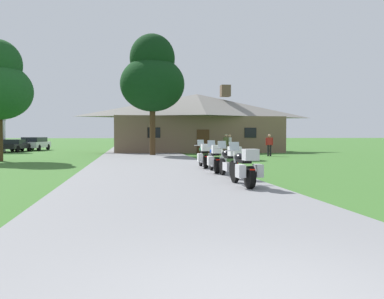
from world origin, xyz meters
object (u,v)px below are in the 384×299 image
Objects in this scene: motorcycle_blue_third_in_row at (215,159)px; motorcycle_green_farthest_in_row at (204,156)px; motorcycle_black_nearest_to_camera at (245,168)px; parked_black_sedan_far_left at (15,145)px; tree_by_lodge_front at (152,77)px; bystander_olive_shirt_near_lodge at (226,143)px; motorcycle_black_second_in_row at (229,162)px; bystander_white_shirt_beside_signpost at (230,143)px; parked_white_suv_far_left at (35,143)px; bystander_red_shirt_by_tree at (269,144)px.

motorcycle_blue_third_in_row is 2.44m from motorcycle_green_farthest_in_row.
parked_black_sedan_far_left is at bearing 113.46° from motorcycle_black_nearest_to_camera.
tree_by_lodge_front is (-1.65, 13.02, 5.53)m from motorcycle_green_farthest_in_row.
motorcycle_black_nearest_to_camera is 1.24× the size of bystander_olive_shirt_near_lodge.
motorcycle_black_second_in_row is 4.46m from motorcycle_green_farthest_in_row.
bystander_white_shirt_beside_signpost reaches higher than parked_white_suv_far_left.
tree_by_lodge_front is (-6.22, -1.38, 5.19)m from bystander_olive_shirt_near_lodge.
parked_black_sedan_far_left is (-1.12, -3.47, -0.13)m from parked_white_suv_far_left.
motorcycle_green_farthest_in_row is 15.10m from bystander_olive_shirt_near_lodge.
parked_white_suv_far_left is (-13.27, 28.54, 0.17)m from motorcycle_blue_third_in_row.
motorcycle_green_farthest_in_row is 15.07m from bystander_white_shirt_beside_signpost.
parked_white_suv_far_left reaches higher than motorcycle_blue_third_in_row.
motorcycle_black_nearest_to_camera reaches higher than parked_black_sedan_far_left.
tree_by_lodge_front reaches higher than bystander_red_shirt_by_tree.
bystander_red_shirt_by_tree is (7.18, 17.87, 0.32)m from motorcycle_black_nearest_to_camera.
bystander_white_shirt_beside_signpost reaches higher than parked_black_sedan_far_left.
bystander_olive_shirt_near_lodge is at bearing -43.88° from bystander_red_shirt_by_tree.
tree_by_lodge_front is at bearing 98.25° from motorcycle_green_farthest_in_row.
motorcycle_blue_third_in_row is at bearing 89.40° from motorcycle_black_second_in_row.
motorcycle_black_nearest_to_camera is 20.91m from tree_by_lodge_front.
bystander_olive_shirt_near_lodge reaches higher than motorcycle_black_nearest_to_camera.
motorcycle_green_farthest_in_row is at bearing -82.79° from tree_by_lodge_front.
motorcycle_black_second_in_row is 33.35m from parked_white_suv_far_left.
motorcycle_black_second_in_row reaches higher than parked_black_sedan_far_left.
tree_by_lodge_front is 18.31m from parked_white_suv_far_left.
motorcycle_black_nearest_to_camera is at bearing -61.13° from parked_white_suv_far_left.
motorcycle_green_farthest_in_row reaches higher than parked_black_sedan_far_left.
motorcycle_green_farthest_in_row is at bearing -63.48° from bystander_olive_shirt_near_lodge.
tree_by_lodge_front is 1.97× the size of parked_white_suv_far_left.
motorcycle_black_second_in_row is 19.38m from bystander_olive_shirt_near_lodge.
parked_white_suv_far_left is 1.08× the size of parked_black_sedan_far_left.
motorcycle_green_farthest_in_row is 26.82m from parked_black_sedan_far_left.
motorcycle_black_nearest_to_camera is at bearing -89.94° from motorcycle_green_farthest_in_row.
parked_black_sedan_far_left is at bearing -17.36° from bystander_red_shirt_by_tree.
bystander_olive_shirt_near_lodge reaches higher than motorcycle_black_second_in_row.
motorcycle_black_second_in_row is 0.43× the size of parked_white_suv_far_left.
bystander_olive_shirt_near_lodge reaches higher than parked_black_sedan_far_left.
motorcycle_black_second_in_row and motorcycle_blue_third_in_row have the same top height.
bystander_red_shirt_by_tree is (6.97, 15.23, 0.31)m from motorcycle_black_second_in_row.
tree_by_lodge_front is (-6.50, -1.25, 5.21)m from bystander_white_shirt_beside_signpost.
bystander_olive_shirt_near_lodge is at bearing 12.48° from tree_by_lodge_front.
motorcycle_blue_third_in_row is at bearing -88.95° from motorcycle_green_farthest_in_row.
motorcycle_black_nearest_to_camera is 0.47× the size of parked_black_sedan_far_left.
bystander_olive_shirt_near_lodge reaches higher than motorcycle_blue_third_in_row.
bystander_white_shirt_beside_signpost is 20.99m from parked_black_sedan_far_left.
bystander_white_shirt_beside_signpost reaches higher than motorcycle_black_nearest_to_camera.
motorcycle_blue_third_in_row is 17.39m from bystander_white_shirt_beside_signpost.
motorcycle_green_farthest_in_row is at bearing 93.09° from motorcycle_blue_third_in_row.
bystander_white_shirt_beside_signpost is at bearing -46.10° from bystander_red_shirt_by_tree.
tree_by_lodge_front reaches higher than motorcycle_green_farthest_in_row.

